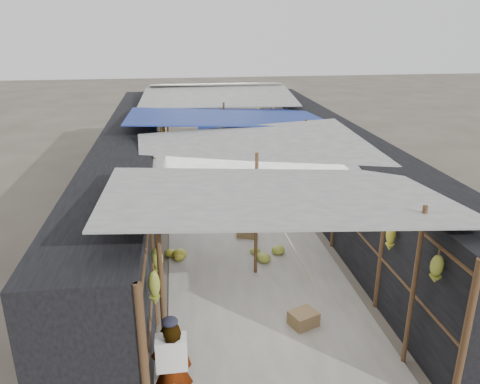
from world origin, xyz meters
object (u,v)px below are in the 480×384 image
black_basin (291,200)px  crate_near (247,232)px  shopper_blue (214,162)px  vendor_seated (275,185)px  vendor_elderly (173,369)px

black_basin → crate_near: bearing=-127.6°
shopper_blue → vendor_seated: (1.64, -1.73, -0.27)m
shopper_blue → vendor_seated: size_ratio=1.61×
shopper_blue → vendor_elderly: bearing=-132.9°
vendor_elderly → crate_near: bearing=-111.5°
vendor_elderly → shopper_blue: bearing=-101.0°
crate_near → black_basin: crate_near is taller
vendor_elderly → shopper_blue: vendor_elderly is taller
black_basin → vendor_seated: (-0.39, 0.39, 0.35)m
crate_near → black_basin: size_ratio=0.75×
crate_near → vendor_elderly: vendor_elderly is taller
crate_near → black_basin: bearing=71.5°
crate_near → vendor_seated: 2.79m
vendor_elderly → vendor_seated: (3.01, 7.75, -0.27)m
crate_near → shopper_blue: shopper_blue is taller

